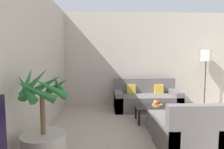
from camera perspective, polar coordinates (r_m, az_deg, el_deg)
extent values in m
cube|color=#BCB2A3|center=(6.31, 19.24, 4.19)|extent=(8.50, 0.06, 2.70)
cube|color=#BCB2A3|center=(3.04, -25.10, 2.63)|extent=(0.06, 7.69, 2.70)
cylinder|color=brown|center=(2.66, -19.18, -10.88)|extent=(0.06, 0.06, 0.48)
cone|color=#23662D|center=(2.52, -15.26, -2.88)|extent=(0.10, 0.44, 0.35)
cone|color=#23662D|center=(2.68, -15.39, -3.12)|extent=(0.40, 0.40, 0.29)
cone|color=#23662D|center=(2.77, -18.19, -2.59)|extent=(0.46, 0.10, 0.32)
cone|color=#23662D|center=(2.73, -21.19, -1.97)|extent=(0.37, 0.37, 0.39)
cone|color=#23662D|center=(2.63, -23.03, -2.19)|extent=(0.10, 0.41, 0.40)
cone|color=#23662D|center=(2.49, -23.50, -3.44)|extent=(0.39, 0.39, 0.34)
cone|color=#23662D|center=(2.38, -20.96, -4.45)|extent=(0.47, 0.10, 0.29)
cone|color=#23662D|center=(2.40, -17.21, -3.64)|extent=(0.39, 0.39, 0.33)
cube|color=#605B5B|center=(5.50, 9.83, -7.83)|extent=(1.73, 0.86, 0.40)
cube|color=#605B5B|center=(5.76, 9.18, -3.07)|extent=(1.73, 0.16, 0.41)
cube|color=#605B5B|center=(5.39, 1.77, -7.40)|extent=(0.20, 0.86, 0.52)
cube|color=#605B5B|center=(5.70, 17.46, -6.93)|extent=(0.20, 0.86, 0.52)
cube|color=gold|center=(5.59, 5.48, -4.19)|extent=(0.24, 0.12, 0.24)
cube|color=gold|center=(5.75, 13.23, -4.05)|extent=(0.24, 0.12, 0.24)
cylinder|color=#2D2823|center=(6.48, 24.80, -7.93)|extent=(0.24, 0.24, 0.03)
cylinder|color=#2D2823|center=(6.37, 25.04, -2.21)|extent=(0.03, 0.03, 1.28)
cylinder|color=silver|center=(6.31, 25.35, 4.97)|extent=(0.30, 0.30, 0.31)
cylinder|color=black|center=(4.30, 7.78, -12.26)|extent=(0.05, 0.05, 0.32)
cylinder|color=black|center=(4.58, 20.37, -11.47)|extent=(0.05, 0.05, 0.32)
cylinder|color=black|center=(4.74, 6.81, -10.55)|extent=(0.05, 0.05, 0.32)
cylinder|color=black|center=(4.99, 18.32, -9.98)|extent=(0.05, 0.05, 0.32)
cube|color=black|center=(4.58, 13.51, -8.98)|extent=(1.08, 0.55, 0.03)
cylinder|color=#997A4C|center=(4.58, 12.78, -8.48)|extent=(0.23, 0.23, 0.05)
sphere|color=red|center=(4.56, 13.06, -7.71)|extent=(0.08, 0.08, 0.08)
sphere|color=olive|center=(4.62, 12.30, -7.56)|extent=(0.08, 0.08, 0.08)
sphere|color=orange|center=(4.51, 12.20, -7.90)|extent=(0.07, 0.07, 0.07)
cube|color=#605B5B|center=(3.38, 20.38, -17.06)|extent=(0.82, 0.85, 0.39)
cube|color=#605B5B|center=(2.95, 23.27, -12.04)|extent=(0.82, 0.16, 0.43)
cube|color=#605B5B|center=(3.26, 14.78, -16.84)|extent=(0.16, 0.85, 0.49)
cube|color=#605B5B|center=(3.50, 25.62, -15.60)|extent=(0.16, 0.85, 0.49)
cube|color=#605B5B|center=(4.05, 15.37, -13.23)|extent=(0.67, 0.55, 0.37)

